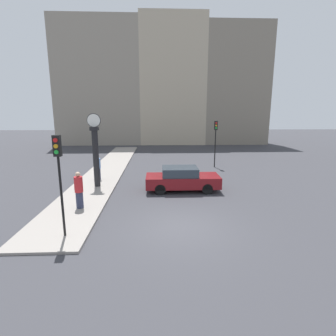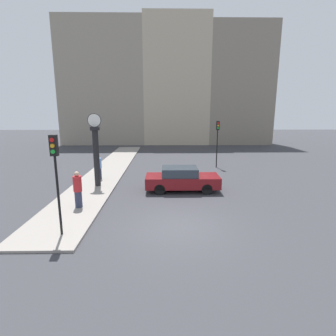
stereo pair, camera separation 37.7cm
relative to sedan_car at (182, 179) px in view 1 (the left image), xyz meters
The scene contains 9 objects.
ground_plane 5.28m from the sedan_car, 96.16° to the right, with size 120.00×120.00×0.00m, color #38383D.
sidewalk_corner 8.31m from the sedan_car, 132.42° to the left, with size 2.80×26.62×0.10m, color gray.
building_row 25.76m from the sedan_car, 91.50° to the left, with size 30.40×5.00×17.78m.
sedan_car is the anchor object (origin of this frame).
traffic_light_near 8.10m from the sedan_car, 130.13° to the right, with size 0.26×0.24×3.82m.
traffic_light_far 7.86m from the sedan_car, 62.70° to the left, with size 0.26×0.24×3.97m.
street_clock 5.59m from the sedan_car, behind, with size 0.83×0.48×4.53m.
pedestrian_blue_stripe 6.17m from the sedan_car, 155.77° to the left, with size 0.42×0.42×1.69m.
pedestrian_red_top 6.11m from the sedan_car, 150.31° to the right, with size 0.41×0.41×1.81m.
Camera 1 is at (-0.92, -10.17, 4.73)m, focal length 28.00 mm.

